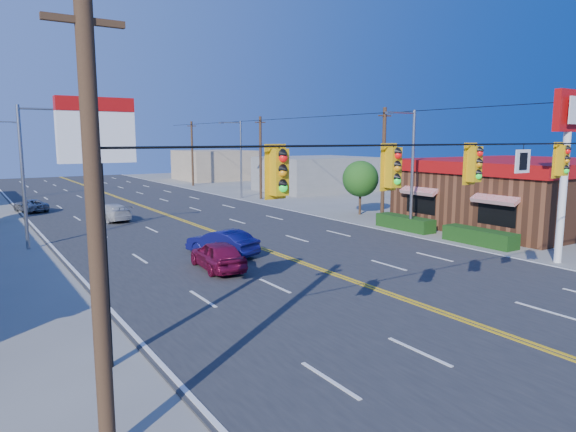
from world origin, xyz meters
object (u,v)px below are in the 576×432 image
car_magenta (218,256)px  car_blue (222,244)px  kfc_pylon (567,141)px  car_silver (31,206)px  signal_span (496,181)px  kfc (520,192)px  pizza_hut_sign (99,177)px  car_white (110,213)px

car_magenta → car_blue: car_magenta is taller
kfc_pylon → car_silver: kfc_pylon is taller
kfc_pylon → car_blue: (-13.63, 10.33, -5.36)m
signal_span → kfc: bearing=30.9°
pizza_hut_sign → car_silver: size_ratio=1.80×
signal_span → car_magenta: size_ratio=5.97×
signal_span → pizza_hut_sign: size_ratio=3.55×
kfc_pylon → car_white: size_ratio=1.92×
car_magenta → car_white: bearing=-83.5°
car_white → pizza_hut_sign: bearing=65.0°
signal_span → car_silver: signal_span is taller
kfc → car_magenta: size_ratio=4.00×
car_silver → pizza_hut_sign: bearing=71.7°
pizza_hut_sign → car_silver: (1.98, 34.09, -4.65)m
signal_span → car_blue: signal_span is taller
car_magenta → car_silver: 26.74m
kfc_pylon → car_blue: bearing=142.8°
signal_span → car_magenta: signal_span is taller
car_silver → kfc: bearing=123.0°
kfc → kfc_pylon: (-8.90, -8.00, 3.66)m
car_blue → car_silver: size_ratio=1.10×
kfc_pylon → car_blue: size_ratio=2.03×
car_blue → car_silver: (-6.40, 23.75, -0.16)m
kfc_pylon → pizza_hut_sign: bearing=180.0°
pizza_hut_sign → car_white: size_ratio=1.55×
kfc → pizza_hut_sign: size_ratio=2.38×
car_white → signal_span: bearing=87.7°
car_blue → signal_span: bearing=80.6°
car_blue → car_white: (-1.96, 15.19, -0.05)m
kfc → car_silver: kfc is taller
car_magenta → car_silver: size_ratio=1.07×
car_blue → car_white: size_ratio=0.94×
signal_span → kfc_pylon: bearing=19.8°
kfc → car_blue: 22.71m
kfc_pylon → car_silver: size_ratio=2.24×
pizza_hut_sign → car_silver: pizza_hut_sign is taller
signal_span → kfc_pylon: (11.12, 4.00, 1.16)m
car_blue → kfc: bearing=154.8°
kfc_pylon → car_blue: 17.92m
kfc → car_blue: (-22.53, 2.33, -1.69)m
pizza_hut_sign → kfc_pylon: bearing=0.0°
signal_span → car_silver: 39.36m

